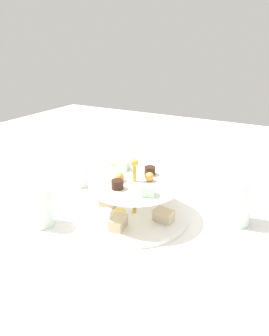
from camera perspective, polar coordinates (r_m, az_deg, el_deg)
ground_plane at (r=0.83m, az=0.00°, el=-9.02°), size 2.40×2.40×0.00m
tiered_serving_stand at (r=0.80m, az=-0.03°, el=-6.25°), size 0.29×0.29×0.16m
water_glass_tall_right at (r=0.81m, az=19.18°, el=-6.12°), size 0.07×0.07×0.12m
water_glass_short_left at (r=1.00m, az=-10.46°, el=-1.36°), size 0.06×0.06×0.07m
teacup_with_saucer at (r=1.06m, az=-3.10°, el=-0.10°), size 0.09×0.09×0.05m
butter_knife_left at (r=0.58m, az=1.65°, el=-25.48°), size 0.10×0.15×0.00m
butter_knife_right at (r=1.07m, az=9.53°, el=-1.46°), size 0.02×0.17×0.00m
water_glass_mid_back at (r=0.80m, az=-17.37°, el=-7.09°), size 0.06×0.06×0.10m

